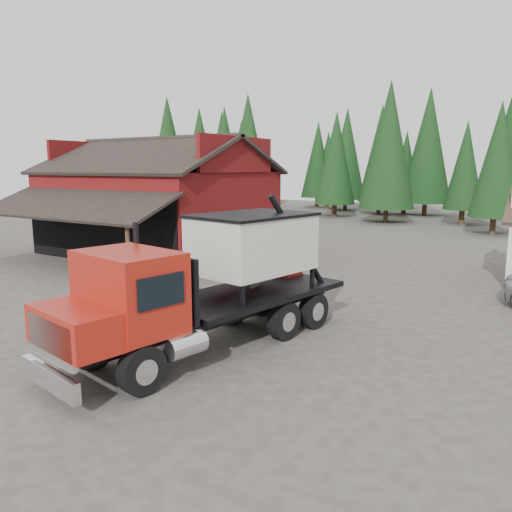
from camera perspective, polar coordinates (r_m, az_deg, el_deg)
The scene contains 8 objects.
ground at distance 18.32m, azimuth -6.82°, elevation -6.69°, with size 120.00×120.00×0.00m, color #3F3931.
red_barn at distance 32.36m, azimuth -11.07°, elevation 5.32°, with size 12.80×13.63×7.18m.
conifer_backdrop at distance 56.92m, azimuth 20.88°, elevation 4.09°, with size 76.00×16.00×16.00m, color black, non-canonical shape.
near_pine_a at distance 53.17m, azimuth -6.43°, elevation 11.21°, with size 4.40×4.40×11.40m.
near_pine_b at distance 43.88m, azimuth 25.95°, elevation 9.88°, with size 3.96×3.96×10.40m.
near_pine_d at distance 49.97m, azimuth 14.94°, elevation 12.17°, with size 5.28×5.28×13.40m.
feed_truck at distance 14.56m, azimuth -4.98°, elevation -2.54°, with size 4.39×10.21×4.47m.
equip_box at distance 20.76m, azimuth -17.38°, elevation -4.22°, with size 0.70×1.10×0.60m, color maroon.
Camera 1 is at (11.12, -13.58, 5.25)m, focal length 35.00 mm.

